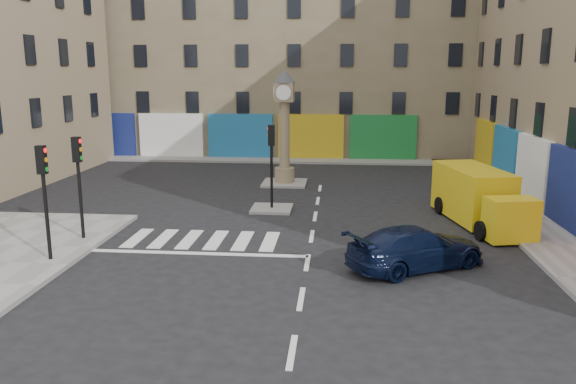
# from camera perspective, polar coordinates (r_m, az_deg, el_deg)

# --- Properties ---
(ground) EXTENTS (120.00, 120.00, 0.00)m
(ground) POSITION_cam_1_polar(r_m,az_deg,el_deg) (17.49, 1.79, -8.27)
(ground) COLOR black
(ground) RESTS_ON ground
(sidewalk_right) EXTENTS (2.60, 30.00, 0.15)m
(sidewalk_right) POSITION_cam_1_polar(r_m,az_deg,el_deg) (28.14, 21.05, -1.06)
(sidewalk_right) COLOR gray
(sidewalk_right) RESTS_ON ground
(sidewalk_far) EXTENTS (32.00, 2.40, 0.15)m
(sidewalk_far) POSITION_cam_1_polar(r_m,az_deg,el_deg) (39.35, -2.11, 3.30)
(sidewalk_far) COLOR gray
(sidewalk_far) RESTS_ON ground
(island_near) EXTENTS (1.80, 1.80, 0.12)m
(island_near) POSITION_cam_1_polar(r_m,az_deg,el_deg) (25.28, -1.66, -1.70)
(island_near) COLOR gray
(island_near) RESTS_ON ground
(island_far) EXTENTS (2.40, 2.40, 0.12)m
(island_far) POSITION_cam_1_polar(r_m,az_deg,el_deg) (31.10, -0.35, 0.92)
(island_far) COLOR gray
(island_far) RESTS_ON ground
(building_far) EXTENTS (32.00, 10.00, 17.00)m
(building_far) POSITION_cam_1_polar(r_m,az_deg,el_deg) (44.71, -1.22, 15.19)
(building_far) COLOR #7C6D53
(building_far) RESTS_ON ground
(traffic_light_left_near) EXTENTS (0.28, 0.22, 3.70)m
(traffic_light_left_near) POSITION_cam_1_polar(r_m,az_deg,el_deg) (19.29, -23.56, 0.73)
(traffic_light_left_near) COLOR black
(traffic_light_left_near) RESTS_ON sidewalk_left
(traffic_light_left_far) EXTENTS (0.28, 0.22, 3.70)m
(traffic_light_left_far) POSITION_cam_1_polar(r_m,az_deg,el_deg) (21.38, -20.53, 2.00)
(traffic_light_left_far) COLOR black
(traffic_light_left_far) RESTS_ON sidewalk_left
(traffic_light_island) EXTENTS (0.28, 0.22, 3.70)m
(traffic_light_island) POSITION_cam_1_polar(r_m,az_deg,el_deg) (24.79, -1.70, 3.99)
(traffic_light_island) COLOR black
(traffic_light_island) RESTS_ON island_near
(clock_pillar) EXTENTS (1.20, 1.20, 6.10)m
(clock_pillar) POSITION_cam_1_polar(r_m,az_deg,el_deg) (30.61, -0.36, 7.34)
(clock_pillar) COLOR #867057
(clock_pillar) RESTS_ON island_far
(navy_sedan) EXTENTS (4.91, 3.94, 1.33)m
(navy_sedan) POSITION_cam_1_polar(r_m,az_deg,el_deg) (18.19, 12.89, -5.54)
(navy_sedan) COLOR black
(navy_sedan) RESTS_ON ground
(yellow_van) EXTENTS (3.01, 6.31, 2.21)m
(yellow_van) POSITION_cam_1_polar(r_m,az_deg,el_deg) (24.09, 18.77, -0.51)
(yellow_van) COLOR gold
(yellow_van) RESTS_ON ground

